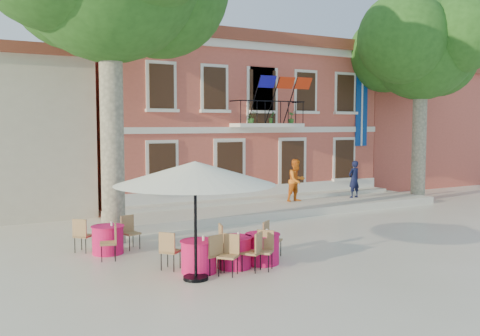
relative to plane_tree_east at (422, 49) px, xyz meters
The scene contains 12 objects.
ground 12.18m from the plane_tree_east, 157.55° to the right, with size 90.00×90.00×0.00m, color beige.
main_building 10.03m from the plane_tree_east, 139.43° to the left, with size 13.50×9.59×7.50m.
neighbor_east 9.42m from the plane_tree_east, 56.37° to the left, with size 9.40×9.40×6.40m.
terrace 9.96m from the plane_tree_east, behind, with size 14.00×3.40×0.30m, color silver.
plane_tree_east is the anchor object (origin of this frame).
patio_umbrella 16.49m from the plane_tree_east, 155.66° to the right, with size 3.64×3.64×2.71m.
pedestrian_navy 6.84m from the plane_tree_east, behind, with size 0.60×0.39×1.64m, color black.
pedestrian_orange 8.66m from the plane_tree_east, behind, with size 0.87×0.68×1.79m, color orange.
cafe_table_0 15.28m from the plane_tree_east, 153.77° to the right, with size 1.79×1.49×0.95m.
cafe_table_1 15.93m from the plane_tree_east, 155.30° to the right, with size 1.79×1.82×0.95m.
cafe_table_2 16.70m from the plane_tree_east, 156.90° to the right, with size 1.57×1.73×0.95m.
cafe_table_3 17.11m from the plane_tree_east, 168.68° to the right, with size 1.81×1.81×0.95m.
Camera 1 is at (-10.26, -13.59, 3.53)m, focal length 40.00 mm.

